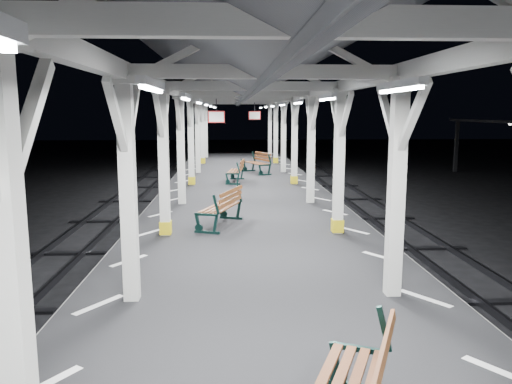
{
  "coord_description": "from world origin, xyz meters",
  "views": [
    {
      "loc": [
        -0.5,
        -9.3,
        3.81
      ],
      "look_at": [
        0.02,
        0.71,
        2.2
      ],
      "focal_mm": 35.0,
      "sensor_mm": 36.0,
      "label": 1
    }
  ],
  "objects": [
    {
      "name": "bench_far",
      "position": [
        -0.21,
        10.78,
        1.48
      ],
      "size": [
        0.81,
        1.71,
        0.89
      ],
      "rotation": [
        0.0,
        0.0,
        -0.12
      ],
      "color": "black",
      "rests_on": "platform"
    },
    {
      "name": "bench_extra",
      "position": [
        0.82,
        13.68,
        1.51
      ],
      "size": [
        1.27,
        1.88,
        0.96
      ],
      "rotation": [
        0.0,
        0.0,
        0.39
      ],
      "color": "black",
      "rests_on": "platform"
    },
    {
      "name": "bench_mid",
      "position": [
        -0.68,
        2.85,
        1.5
      ],
      "size": [
        1.18,
        1.85,
        0.94
      ],
      "rotation": [
        0.0,
        0.0,
        -0.34
      ],
      "color": "black",
      "rests_on": "platform"
    },
    {
      "name": "ground",
      "position": [
        0.0,
        0.0,
        0.0
      ],
      "size": [
        120.0,
        120.0,
        0.0
      ],
      "primitive_type": "plane",
      "color": "black",
      "rests_on": "ground"
    },
    {
      "name": "hazard_stripes_right",
      "position": [
        2.45,
        0.0,
        1.0
      ],
      "size": [
        1.0,
        48.0,
        0.01
      ],
      "primitive_type": "cube",
      "color": "silver",
      "rests_on": "platform"
    },
    {
      "name": "track_right",
      "position": [
        5.0,
        0.0,
        0.08
      ],
      "size": [
        2.2,
        60.0,
        0.16
      ],
      "color": "#2D2D33",
      "rests_on": "ground"
    },
    {
      "name": "hazard_stripes_left",
      "position": [
        -2.45,
        0.0,
        1.0
      ],
      "size": [
        1.0,
        48.0,
        0.01
      ],
      "primitive_type": "cube",
      "color": "silver",
      "rests_on": "platform"
    },
    {
      "name": "platform",
      "position": [
        0.0,
        0.0,
        0.5
      ],
      "size": [
        6.0,
        50.0,
        1.0
      ],
      "primitive_type": "cube",
      "color": "black",
      "rests_on": "ground"
    },
    {
      "name": "canopy",
      "position": [
        0.0,
        -0.02,
        4.56
      ],
      "size": [
        5.4,
        49.0,
        4.65
      ],
      "color": "silver",
      "rests_on": "platform"
    }
  ]
}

